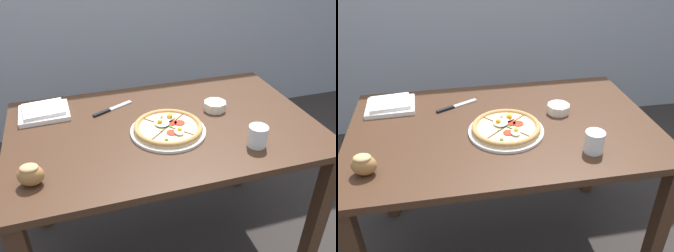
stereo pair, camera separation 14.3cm
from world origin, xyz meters
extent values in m
plane|color=#2D2826|center=(0.00, 0.00, 0.00)|extent=(12.00, 12.00, 0.00)
cube|color=#422819|center=(0.00, 0.00, 0.74)|extent=(1.28, 0.81, 0.03)
cube|color=#422819|center=(0.59, -0.36, 0.36)|extent=(0.06, 0.06, 0.72)
cube|color=#422819|center=(-0.59, 0.36, 0.36)|extent=(0.06, 0.06, 0.72)
cube|color=#422819|center=(0.59, 0.36, 0.36)|extent=(0.06, 0.06, 0.72)
cylinder|color=white|center=(0.00, -0.06, 0.76)|extent=(0.31, 0.31, 0.01)
cylinder|color=#DBB775|center=(0.00, -0.06, 0.77)|extent=(0.28, 0.28, 0.01)
cylinder|color=beige|center=(0.00, -0.06, 0.78)|extent=(0.25, 0.25, 0.00)
torus|color=tan|center=(0.00, -0.06, 0.78)|extent=(0.28, 0.28, 0.02)
cube|color=#472D19|center=(0.04, -0.11, 0.78)|extent=(0.08, 0.10, 0.00)
cube|color=#472D19|center=(0.05, -0.02, 0.78)|extent=(0.10, 0.08, 0.00)
cube|color=#472D19|center=(-0.04, -0.01, 0.78)|extent=(0.08, 0.10, 0.00)
cube|color=#472D19|center=(-0.05, -0.10, 0.78)|extent=(0.10, 0.08, 0.00)
cylinder|color=red|center=(0.05, -0.05, 0.78)|extent=(0.04, 0.04, 0.00)
cylinder|color=red|center=(0.02, -0.04, 0.78)|extent=(0.05, 0.05, 0.00)
cylinder|color=red|center=(0.00, -0.11, 0.78)|extent=(0.04, 0.04, 0.00)
cylinder|color=red|center=(0.01, -0.01, 0.78)|extent=(0.04, 0.04, 0.00)
cylinder|color=red|center=(0.01, 0.01, 0.78)|extent=(0.04, 0.04, 0.00)
ellipsoid|color=white|center=(0.02, 0.00, 0.78)|extent=(0.08, 0.08, 0.01)
sphere|color=#F4AD1E|center=(0.02, -0.01, 0.79)|extent=(0.02, 0.02, 0.02)
ellipsoid|color=white|center=(-0.02, -0.04, 0.78)|extent=(0.06, 0.07, 0.01)
sphere|color=orange|center=(-0.03, -0.04, 0.79)|extent=(0.02, 0.02, 0.02)
ellipsoid|color=white|center=(0.03, -0.12, 0.78)|extent=(0.04, 0.05, 0.01)
sphere|color=#F4AD1E|center=(0.03, -0.12, 0.79)|extent=(0.02, 0.02, 0.02)
cylinder|color=#2D5B1E|center=(-0.04, -0.15, 0.78)|extent=(0.02, 0.02, 0.00)
cylinder|color=#2D5B1E|center=(0.00, -0.06, 0.78)|extent=(0.02, 0.02, 0.00)
cylinder|color=#386B23|center=(-0.04, -0.09, 0.78)|extent=(0.01, 0.01, 0.00)
cylinder|color=#477A2D|center=(0.01, -0.07, 0.78)|extent=(0.01, 0.01, 0.00)
cylinder|color=#477A2D|center=(0.02, -0.11, 0.78)|extent=(0.01, 0.01, 0.00)
cylinder|color=#386B23|center=(-0.04, -0.05, 0.78)|extent=(0.01, 0.01, 0.00)
cylinder|color=silver|center=(0.26, 0.06, 0.77)|extent=(0.10, 0.10, 0.04)
cylinder|color=beige|center=(0.26, 0.06, 0.78)|extent=(0.08, 0.08, 0.02)
cylinder|color=silver|center=(0.31, 0.06, 0.77)|extent=(0.01, 0.01, 0.04)
cylinder|color=silver|center=(0.29, 0.10, 0.77)|extent=(0.01, 0.01, 0.04)
cylinder|color=silver|center=(0.26, 0.11, 0.77)|extent=(0.01, 0.01, 0.04)
cylinder|color=silver|center=(0.23, 0.10, 0.77)|extent=(0.01, 0.01, 0.04)
cylinder|color=silver|center=(0.21, 0.06, 0.77)|extent=(0.01, 0.01, 0.04)
cylinder|color=silver|center=(0.23, 0.03, 0.77)|extent=(0.01, 0.01, 0.04)
cylinder|color=silver|center=(0.26, 0.01, 0.77)|extent=(0.01, 0.01, 0.04)
cylinder|color=silver|center=(0.29, 0.03, 0.77)|extent=(0.01, 0.01, 0.04)
cube|color=white|center=(-0.48, 0.24, 0.76)|extent=(0.22, 0.19, 0.02)
cube|color=white|center=(-0.48, 0.24, 0.78)|extent=(0.19, 0.17, 0.02)
ellipsoid|color=#A3703D|center=(-0.52, -0.24, 0.79)|extent=(0.10, 0.08, 0.07)
ellipsoid|color=tan|center=(-0.52, -0.24, 0.82)|extent=(0.07, 0.06, 0.02)
cube|color=silver|center=(-0.14, 0.22, 0.75)|extent=(0.12, 0.07, 0.01)
cube|color=black|center=(-0.24, 0.18, 0.76)|extent=(0.08, 0.05, 0.01)
cylinder|color=white|center=(0.30, -0.25, 0.79)|extent=(0.07, 0.07, 0.08)
cylinder|color=silver|center=(0.30, -0.25, 0.77)|extent=(0.06, 0.06, 0.05)
camera|label=1|loc=(-0.36, -1.23, 1.52)|focal=38.00mm
camera|label=2|loc=(-0.22, -1.27, 1.52)|focal=38.00mm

